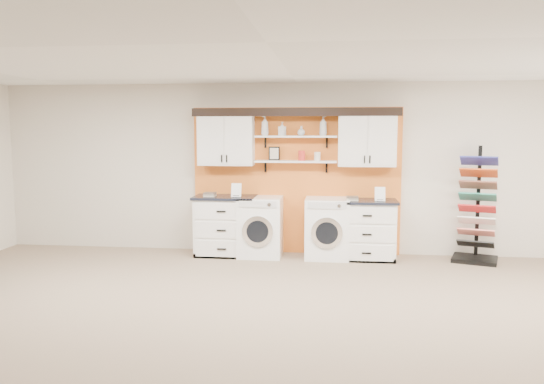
# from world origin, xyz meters

# --- Properties ---
(floor) EXTENTS (10.00, 10.00, 0.00)m
(floor) POSITION_xyz_m (0.00, 0.00, 0.00)
(floor) COLOR #806B56
(floor) RESTS_ON ground
(ceiling) EXTENTS (10.00, 10.00, 0.00)m
(ceiling) POSITION_xyz_m (0.00, 0.00, 2.80)
(ceiling) COLOR white
(ceiling) RESTS_ON wall_back
(wall_back) EXTENTS (10.00, 0.00, 10.00)m
(wall_back) POSITION_xyz_m (0.00, 4.00, 1.40)
(wall_back) COLOR beige
(wall_back) RESTS_ON floor
(accent_panel) EXTENTS (3.40, 0.07, 2.40)m
(accent_panel) POSITION_xyz_m (0.00, 3.96, 1.20)
(accent_panel) COLOR orange
(accent_panel) RESTS_ON wall_back
(upper_cabinet_left) EXTENTS (0.90, 0.35, 0.84)m
(upper_cabinet_left) POSITION_xyz_m (-1.13, 3.79, 1.88)
(upper_cabinet_left) COLOR white
(upper_cabinet_left) RESTS_ON wall_back
(upper_cabinet_right) EXTENTS (0.90, 0.35, 0.84)m
(upper_cabinet_right) POSITION_xyz_m (1.13, 3.79, 1.88)
(upper_cabinet_right) COLOR white
(upper_cabinet_right) RESTS_ON wall_back
(shelf_lower) EXTENTS (1.32, 0.28, 0.03)m
(shelf_lower) POSITION_xyz_m (0.00, 3.80, 1.53)
(shelf_lower) COLOR white
(shelf_lower) RESTS_ON wall_back
(shelf_upper) EXTENTS (1.32, 0.28, 0.03)m
(shelf_upper) POSITION_xyz_m (0.00, 3.80, 1.93)
(shelf_upper) COLOR white
(shelf_upper) RESTS_ON wall_back
(crown_molding) EXTENTS (3.30, 0.41, 0.13)m
(crown_molding) POSITION_xyz_m (0.00, 3.81, 2.33)
(crown_molding) COLOR black
(crown_molding) RESTS_ON wall_back
(picture_frame) EXTENTS (0.18, 0.02, 0.22)m
(picture_frame) POSITION_xyz_m (-0.35, 3.85, 1.66)
(picture_frame) COLOR black
(picture_frame) RESTS_ON shelf_lower
(canister_red) EXTENTS (0.11, 0.11, 0.16)m
(canister_red) POSITION_xyz_m (0.10, 3.80, 1.62)
(canister_red) COLOR red
(canister_red) RESTS_ON shelf_lower
(canister_cream) EXTENTS (0.10, 0.10, 0.14)m
(canister_cream) POSITION_xyz_m (0.35, 3.80, 1.61)
(canister_cream) COLOR silver
(canister_cream) RESTS_ON shelf_lower
(base_cabinet_left) EXTENTS (0.99, 0.66, 0.97)m
(base_cabinet_left) POSITION_xyz_m (-1.13, 3.64, 0.49)
(base_cabinet_left) COLOR white
(base_cabinet_left) RESTS_ON floor
(base_cabinet_right) EXTENTS (0.96, 0.66, 0.94)m
(base_cabinet_right) POSITION_xyz_m (1.13, 3.64, 0.47)
(base_cabinet_right) COLOR white
(base_cabinet_right) RESTS_ON floor
(washer) EXTENTS (0.69, 0.71, 0.96)m
(washer) POSITION_xyz_m (-0.55, 3.64, 0.48)
(washer) COLOR white
(washer) RESTS_ON floor
(dryer) EXTENTS (0.69, 0.71, 0.96)m
(dryer) POSITION_xyz_m (0.52, 3.64, 0.48)
(dryer) COLOR white
(dryer) RESTS_ON floor
(sample_rack) EXTENTS (0.79, 0.72, 1.79)m
(sample_rack) POSITION_xyz_m (2.83, 3.68, 0.56)
(sample_rack) COLOR black
(sample_rack) RESTS_ON floor
(soap_bottle_a) EXTENTS (0.17, 0.17, 0.31)m
(soap_bottle_a) POSITION_xyz_m (-0.50, 3.80, 2.10)
(soap_bottle_a) COLOR silver
(soap_bottle_a) RESTS_ON shelf_upper
(soap_bottle_b) EXTENTS (0.13, 0.13, 0.22)m
(soap_bottle_b) POSITION_xyz_m (-0.22, 3.80, 2.05)
(soap_bottle_b) COLOR silver
(soap_bottle_b) RESTS_ON shelf_upper
(soap_bottle_c) EXTENTS (0.14, 0.14, 0.15)m
(soap_bottle_c) POSITION_xyz_m (0.09, 3.80, 2.02)
(soap_bottle_c) COLOR silver
(soap_bottle_c) RESTS_ON shelf_upper
(soap_bottle_d) EXTENTS (0.17, 0.17, 0.31)m
(soap_bottle_d) POSITION_xyz_m (0.44, 3.80, 2.10)
(soap_bottle_d) COLOR silver
(soap_bottle_d) RESTS_ON shelf_upper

